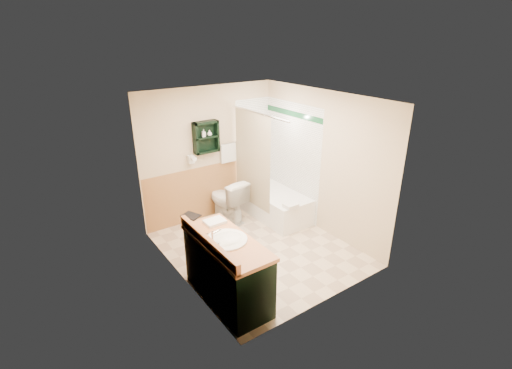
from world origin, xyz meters
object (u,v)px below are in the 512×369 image
Objects in this scene: bathtub at (273,203)px; soap_bottle_a at (204,135)px; hair_dryer at (191,159)px; vanity at (227,270)px; toilet at (227,200)px; soap_bottle_b at (210,133)px; vanity_book at (186,211)px; wall_shelf at (206,137)px.

soap_bottle_a is (-1.07, 0.60, 1.35)m from bathtub.
vanity is (-0.59, -2.16, -0.77)m from hair_dryer.
soap_bottle_b is (-0.15, 0.26, 1.21)m from toilet.
vanity is at bearing -141.46° from bathtub.
vanity_book is at bearing -118.80° from hair_dryer.
vanity is 1.70× the size of toilet.
soap_bottle_a reaches higher than bathtub.
soap_bottle_b is (0.07, -0.01, 0.05)m from wall_shelf.
hair_dryer reaches higher than bathtub.
wall_shelf reaches higher than hair_dryer.
soap_bottle_a is at bearing 29.16° from vanity_book.
wall_shelf is at bearing 6.08° from soap_bottle_a.
soap_bottle_a is (0.85, 2.13, 1.16)m from vanity.
wall_shelf reaches higher than soap_bottle_b.
vanity_book is 1.86m from soap_bottle_b.
bathtub is (1.92, 1.53, -0.19)m from vanity.
wall_shelf is 0.40× the size of vanity.
toilet is at bearing -29.36° from hair_dryer.
vanity is 13.42× the size of soap_bottle_b.
vanity_book is at bearing 102.04° from vanity.
soap_bottle_b is (-0.96, 0.60, 1.36)m from bathtub.
soap_bottle_b reaches higher than vanity_book.
vanity_book is at bearing -127.98° from wall_shelf.
wall_shelf is 0.68× the size of toilet.
hair_dryer is 0.18× the size of vanity.
toilet is 7.91× the size of soap_bottle_b.
soap_bottle_b is (0.96, 2.13, 1.17)m from vanity.
vanity_book is (-2.08, -0.76, 0.75)m from bathtub.
wall_shelf is 1.77m from bathtub.
toilet is 3.31× the size of vanity_book.
soap_bottle_b reaches higher than hair_dryer.
soap_bottle_b is (0.37, -0.03, 0.40)m from hair_dryer.
vanity is (-0.89, -2.13, -1.12)m from wall_shelf.
toilet is (1.11, 1.86, -0.04)m from vanity.
vanity_book reaches higher than vanity.
bathtub is 1.83m from soap_bottle_a.
bathtub is at bearing -4.08° from vanity_book.
soap_bottle_a is at bearing 150.90° from bathtub.
wall_shelf is 2.57m from vanity.
soap_bottle_b is at bearing 65.69° from vanity.
vanity_book is at bearing 32.73° from toilet.
toilet is 1.25m from soap_bottle_b.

